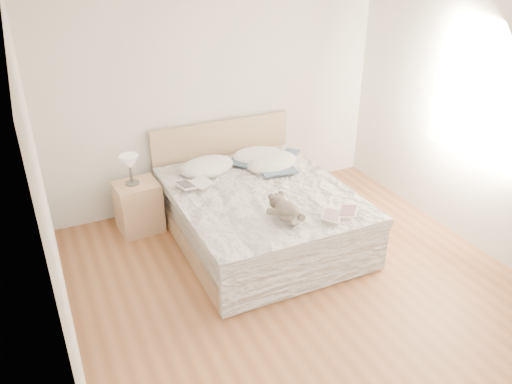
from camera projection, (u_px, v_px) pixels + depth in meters
floor at (314, 300)px, 4.48m from camera, size 4.00×4.50×0.00m
wall_back at (218, 90)px, 5.67m from camera, size 4.00×0.02×2.70m
wall_left at (50, 218)px, 3.11m from camera, size 0.02×4.50×2.70m
wall_right at (507, 125)px, 4.62m from camera, size 0.02×4.50×2.70m
window at (483, 106)px, 4.81m from camera, size 0.02×1.30×1.10m
bed at (257, 211)px, 5.30m from camera, size 1.72×2.14×1.00m
nightstand at (139, 207)px, 5.44m from camera, size 0.48×0.43×0.56m
table_lamp at (130, 164)px, 5.20m from camera, size 0.23×0.23×0.33m
pillow_left at (207, 167)px, 5.51m from camera, size 0.71×0.57×0.19m
pillow_middle at (259, 156)px, 5.77m from camera, size 0.70×0.58×0.18m
pillow_right at (272, 162)px, 5.61m from camera, size 0.73×0.59×0.19m
blouse at (273, 164)px, 5.59m from camera, size 0.68×0.72×0.02m
photo_book at (194, 184)px, 5.15m from camera, size 0.40×0.32×0.03m
childrens_book at (340, 214)px, 4.60m from camera, size 0.43×0.42×0.02m
teddy_bear at (287, 217)px, 4.51m from camera, size 0.32×0.40×0.19m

